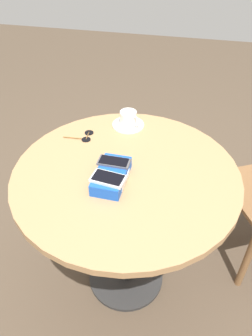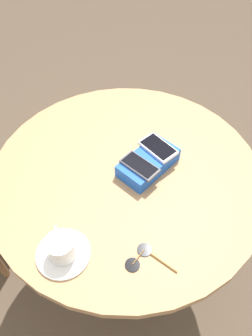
{
  "view_description": "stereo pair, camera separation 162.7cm",
  "coord_description": "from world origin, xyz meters",
  "views": [
    {
      "loc": [
        -0.97,
        -0.22,
        1.61
      ],
      "look_at": [
        0.0,
        0.0,
        0.78
      ],
      "focal_mm": 35.0,
      "sensor_mm": 36.0,
      "label": 1
    },
    {
      "loc": [
        0.52,
        0.45,
        1.6
      ],
      "look_at": [
        0.0,
        0.0,
        0.78
      ],
      "focal_mm": 35.0,
      "sensor_mm": 36.0,
      "label": 2
    }
  ],
  "objects": [
    {
      "name": "round_table",
      "position": [
        0.0,
        0.0,
        0.63
      ],
      "size": [
        0.91,
        0.91,
        0.76
      ],
      "color": "#2D2D2D",
      "rests_on": "ground_plane"
    },
    {
      "name": "phone_gray",
      "position": [
        -0.01,
        0.05,
        0.81
      ],
      "size": [
        0.06,
        0.12,
        0.01
      ],
      "color": "#515156",
      "rests_on": "phone_box"
    },
    {
      "name": "saucer",
      "position": [
        0.33,
        0.06,
        0.76
      ],
      "size": [
        0.15,
        0.15,
        0.01
      ],
      "primitive_type": "cylinder",
      "color": "white",
      "rests_on": "round_table"
    },
    {
      "name": "phone_white",
      "position": [
        -0.11,
        0.04,
        0.81
      ],
      "size": [
        0.09,
        0.13,
        0.01
      ],
      "color": "silver",
      "rests_on": "phone_box"
    },
    {
      "name": "phone_box",
      "position": [
        -0.06,
        0.04,
        0.78
      ],
      "size": [
        0.21,
        0.12,
        0.05
      ],
      "color": "blue",
      "rests_on": "round_table"
    },
    {
      "name": "coffee_cup",
      "position": [
        0.33,
        0.06,
        0.8
      ],
      "size": [
        0.08,
        0.1,
        0.07
      ],
      "color": "white",
      "rests_on": "saucer"
    },
    {
      "name": "ground_plane",
      "position": [
        0.0,
        0.0,
        0.0
      ],
      "size": [
        8.0,
        8.0,
        0.0
      ],
      "primitive_type": "plane",
      "color": "brown"
    },
    {
      "name": "sunglasses",
      "position": [
        0.2,
        0.23,
        0.76
      ],
      "size": [
        0.1,
        0.13,
        0.01
      ],
      "color": "black",
      "rests_on": "round_table"
    }
  ]
}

